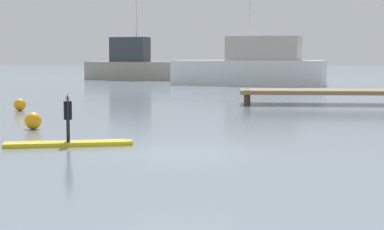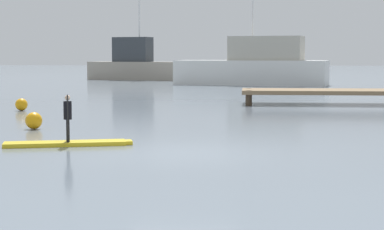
{
  "view_description": "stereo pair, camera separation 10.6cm",
  "coord_description": "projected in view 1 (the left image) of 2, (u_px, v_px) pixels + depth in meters",
  "views": [
    {
      "loc": [
        1.48,
        -15.4,
        2.24
      ],
      "look_at": [
        -0.0,
        2.79,
        0.63
      ],
      "focal_mm": 64.55,
      "sensor_mm": 36.0,
      "label": 1
    },
    {
      "loc": [
        1.58,
        -15.4,
        2.24
      ],
      "look_at": [
        -0.0,
        2.79,
        0.63
      ],
      "focal_mm": 64.55,
      "sensor_mm": 36.0,
      "label": 2
    }
  ],
  "objects": [
    {
      "name": "ground_plane",
      "position": [
        182.0,
        153.0,
        15.61
      ],
      "size": [
        240.0,
        240.0,
        0.0
      ],
      "primitive_type": "plane",
      "color": "slate"
    },
    {
      "name": "paddleboard_near",
      "position": [
        68.0,
        144.0,
        16.93
      ],
      "size": [
        3.15,
        1.37,
        0.1
      ],
      "color": "gold",
      "rests_on": "ground"
    },
    {
      "name": "paddler_child_solo",
      "position": [
        68.0,
        116.0,
        16.86
      ],
      "size": [
        0.25,
        0.39,
        1.16
      ],
      "color": "black",
      "rests_on": "paddleboard_near"
    },
    {
      "name": "fishing_boat_white_large",
      "position": [
        253.0,
        66.0,
        49.84
      ],
      "size": [
        11.32,
        5.33,
        9.59
      ],
      "color": "silver",
      "rests_on": "ground"
    },
    {
      "name": "motor_boat_small_navy",
      "position": [
        135.0,
        65.0,
        59.83
      ],
      "size": [
        9.34,
        4.75,
        9.09
      ],
      "color": "#9E9384",
      "rests_on": "ground"
    },
    {
      "name": "mooring_buoy_near",
      "position": [
        20.0,
        105.0,
        27.31
      ],
      "size": [
        0.49,
        0.49,
        0.49
      ],
      "primitive_type": "sphere",
      "color": "orange",
      "rests_on": "ground"
    },
    {
      "name": "mooring_buoy_far",
      "position": [
        33.0,
        121.0,
        20.61
      ],
      "size": [
        0.51,
        0.51,
        0.51
      ],
      "primitive_type": "sphere",
      "color": "orange",
      "rests_on": "ground"
    }
  ]
}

